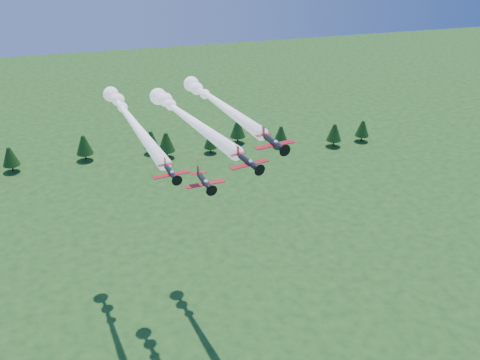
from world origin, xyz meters
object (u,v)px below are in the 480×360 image
object	(u,v)px
plane_lead	(184,115)
plane_slot	(204,181)
plane_left	(130,118)
plane_right	(217,101)

from	to	relation	value
plane_lead	plane_slot	bearing A→B (deg)	-93.18
plane_left	plane_lead	bearing A→B (deg)	-56.34
plane_right	plane_lead	bearing A→B (deg)	-141.44
plane_left	plane_right	distance (m)	19.17
plane_lead	plane_left	size ratio (longest dim) A/B	0.85
plane_left	plane_right	bearing A→B (deg)	-10.38
plane_left	plane_slot	size ratio (longest dim) A/B	5.93
plane_lead	plane_slot	size ratio (longest dim) A/B	5.04
plane_slot	plane_left	bearing A→B (deg)	113.27
plane_lead	plane_slot	world-z (taller)	plane_lead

